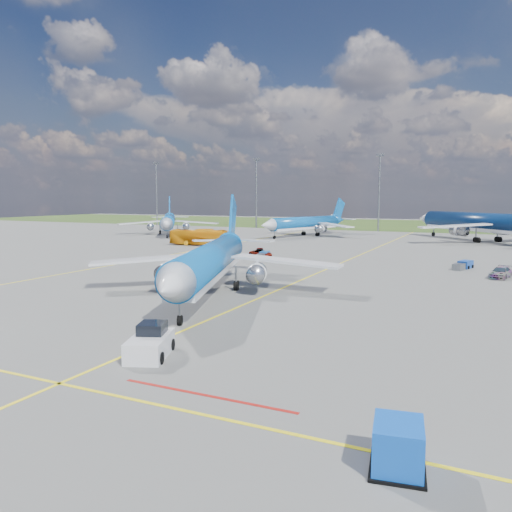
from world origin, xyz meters
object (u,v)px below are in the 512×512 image
at_px(bg_jet_nw, 169,235).
at_px(pushback_tug, 150,343).
at_px(service_car_a, 260,251).
at_px(baggage_tug_w, 463,265).
at_px(service_car_b, 261,253).
at_px(main_airliner, 210,294).
at_px(apron_bus, 199,237).
at_px(bg_jet_nnw, 305,236).
at_px(bg_jet_n, 477,241).
at_px(uld_container, 398,446).
at_px(baggage_tug_c, 263,255).
at_px(service_car_c, 501,273).

distance_m(bg_jet_nw, pushback_tug, 105.24).
distance_m(bg_jet_nw, service_car_a, 53.97).
bearing_deg(baggage_tug_w, service_car_a, -168.44).
bearing_deg(service_car_b, main_airliner, -141.66).
distance_m(apron_bus, service_car_b, 24.61).
bearing_deg(bg_jet_nnw, apron_bus, -92.04).
relative_size(bg_jet_nnw, apron_bus, 3.00).
distance_m(bg_jet_nnw, pushback_tug, 100.55).
xyz_separation_m(main_airliner, pushback_tug, (6.93, -19.09, 0.81)).
relative_size(bg_jet_nnw, bg_jet_n, 0.77).
distance_m(main_airliner, baggage_tug_w, 38.51).
distance_m(bg_jet_n, uld_container, 106.72).
relative_size(bg_jet_n, baggage_tug_w, 9.53).
height_order(bg_jet_nw, uld_container, bg_jet_nw).
relative_size(bg_jet_nnw, baggage_tug_c, 8.13).
relative_size(service_car_a, baggage_tug_c, 0.84).
relative_size(bg_jet_n, service_car_a, 12.61).
height_order(bg_jet_nnw, service_car_c, bg_jet_nnw).
bearing_deg(baggage_tug_c, apron_bus, 138.29).
xyz_separation_m(service_car_b, baggage_tug_w, (31.56, -0.53, -0.09)).
bearing_deg(service_car_b, baggage_tug_w, -68.33).
bearing_deg(bg_jet_nnw, uld_container, -51.22).
bearing_deg(service_car_c, uld_container, -80.39).
bearing_deg(baggage_tug_w, baggage_tug_c, -162.46).
bearing_deg(bg_jet_nw, apron_bus, -77.18).
bearing_deg(apron_bus, bg_jet_nw, 34.99).
xyz_separation_m(bg_jet_nnw, baggage_tug_w, (40.56, -47.19, 0.51)).
bearing_deg(pushback_tug, main_airliner, 88.61).
distance_m(bg_jet_nnw, service_car_c, 70.32).
height_order(bg_jet_nnw, pushback_tug, bg_jet_nnw).
distance_m(uld_container, service_car_b, 66.11).
height_order(main_airliner, service_car_b, main_airliner).
bearing_deg(service_car_a, service_car_c, -41.48).
xyz_separation_m(baggage_tug_w, baggage_tug_c, (-30.78, -0.21, -0.05)).
height_order(bg_jet_nw, bg_jet_nnw, bg_jet_nw).
bearing_deg(service_car_b, bg_jet_nnw, 33.54).
xyz_separation_m(service_car_b, service_car_c, (36.22, -7.18, 0.09)).
bearing_deg(bg_jet_n, pushback_tug, 37.89).
relative_size(service_car_c, baggage_tug_c, 1.06).
relative_size(bg_jet_nw, service_car_b, 8.85).
height_order(bg_jet_n, apron_bus, bg_jet_n).
bearing_deg(pushback_tug, service_car_a, 86.55).
bearing_deg(baggage_tug_c, service_car_c, -18.44).
bearing_deg(service_car_c, bg_jet_nnw, 144.06).
height_order(main_airliner, pushback_tug, main_airliner).
relative_size(bg_jet_nw, baggage_tug_w, 7.68).
bearing_deg(baggage_tug_w, apron_bus, -177.84).
bearing_deg(pushback_tug, baggage_tug_c, 85.42).
distance_m(bg_jet_nw, uld_container, 120.68).
bearing_deg(pushback_tug, service_car_c, 43.61).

